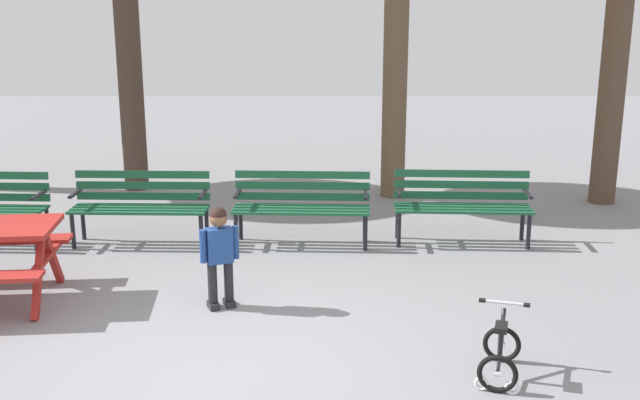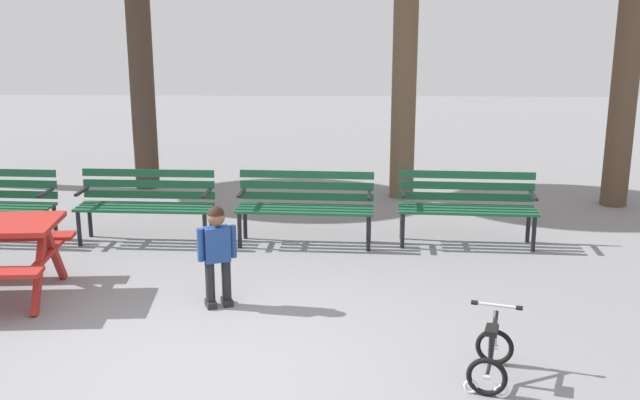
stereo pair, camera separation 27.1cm
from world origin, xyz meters
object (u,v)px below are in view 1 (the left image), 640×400
park_bench_left (141,201)px  child_standing (220,250)px  park_bench_right (302,202)px  park_bench_far_right (462,201)px  kids_bicycle (500,353)px

park_bench_left → child_standing: size_ratio=1.65×
park_bench_right → park_bench_far_right: same height
park_bench_left → park_bench_far_right: (3.80, -0.00, 0.00)m
child_standing → park_bench_right: bearing=69.5°
park_bench_left → child_standing: (1.17, -2.00, 0.06)m
park_bench_right → child_standing: size_ratio=1.66×
park_bench_left → child_standing: bearing=-59.8°
park_bench_left → park_bench_right: same height
park_bench_left → park_bench_right: bearing=-1.1°
park_bench_far_right → kids_bicycle: bearing=-95.8°
kids_bicycle → park_bench_far_right: bearing=84.2°
park_bench_right → kids_bicycle: (1.56, -3.36, -0.31)m
park_bench_right → park_bench_far_right: (1.90, 0.04, 0.00)m
park_bench_far_right → child_standing: 3.31m
park_bench_right → park_bench_far_right: bearing=1.1°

